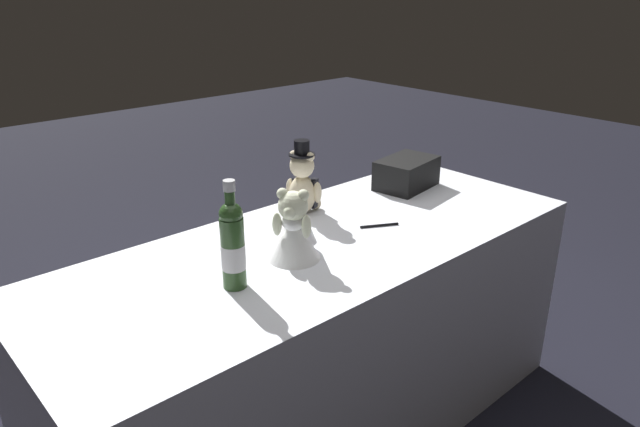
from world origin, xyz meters
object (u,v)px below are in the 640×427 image
(signing_pen, at_px, (381,225))
(gift_case_black, at_px, (406,173))
(champagne_bottle, at_px, (233,244))
(teddy_bear_bride, at_px, (295,227))
(teddy_bear_groom, at_px, (303,184))

(signing_pen, relative_size, gift_case_black, 0.47)
(champagne_bottle, bearing_deg, gift_case_black, -167.12)
(teddy_bear_bride, bearing_deg, gift_case_black, -165.70)
(teddy_bear_groom, height_order, champagne_bottle, champagne_bottle)
(signing_pen, bearing_deg, teddy_bear_bride, -3.08)
(teddy_bear_bride, distance_m, champagne_bottle, 0.26)
(gift_case_black, bearing_deg, teddy_bear_groom, -8.17)
(champagne_bottle, height_order, signing_pen, champagne_bottle)
(champagne_bottle, distance_m, signing_pen, 0.64)
(champagne_bottle, xyz_separation_m, signing_pen, (-0.63, -0.02, -0.13))
(teddy_bear_groom, relative_size, signing_pen, 2.10)
(signing_pen, bearing_deg, gift_case_black, -151.06)
(teddy_bear_bride, height_order, signing_pen, teddy_bear_bride)
(teddy_bear_groom, bearing_deg, champagne_bottle, 30.64)
(teddy_bear_groom, xyz_separation_m, champagne_bottle, (0.52, 0.31, 0.02))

